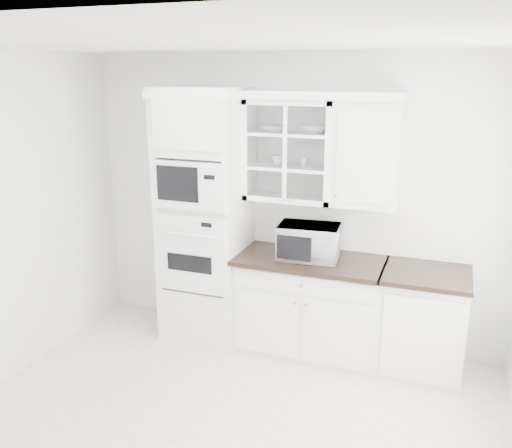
% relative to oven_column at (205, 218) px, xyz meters
% --- Properties ---
extents(ground, '(4.00, 3.50, 0.01)m').
position_rel_oven_column_xyz_m(ground, '(0.75, -1.42, -1.19)').
color(ground, beige).
rests_on(ground, ground).
extents(room_shell, '(4.00, 3.50, 2.70)m').
position_rel_oven_column_xyz_m(room_shell, '(0.75, -0.99, 0.58)').
color(room_shell, white).
rests_on(room_shell, ground).
extents(oven_column, '(0.76, 0.68, 2.40)m').
position_rel_oven_column_xyz_m(oven_column, '(0.00, 0.00, 0.00)').
color(oven_column, white).
rests_on(oven_column, ground).
extents(base_cabinet_run, '(1.32, 0.67, 0.92)m').
position_rel_oven_column_xyz_m(base_cabinet_run, '(1.03, 0.03, -0.74)').
color(base_cabinet_run, white).
rests_on(base_cabinet_run, ground).
extents(extra_base_cabinet, '(0.72, 0.67, 0.92)m').
position_rel_oven_column_xyz_m(extra_base_cabinet, '(2.03, 0.03, -0.74)').
color(extra_base_cabinet, white).
rests_on(extra_base_cabinet, ground).
extents(upper_cabinet_glass, '(0.80, 0.33, 0.90)m').
position_rel_oven_column_xyz_m(upper_cabinet_glass, '(0.78, 0.17, 0.65)').
color(upper_cabinet_glass, white).
rests_on(upper_cabinet_glass, room_shell).
extents(upper_cabinet_solid, '(0.55, 0.33, 0.90)m').
position_rel_oven_column_xyz_m(upper_cabinet_solid, '(1.46, 0.17, 0.65)').
color(upper_cabinet_solid, white).
rests_on(upper_cabinet_solid, room_shell).
extents(crown_molding, '(2.14, 0.38, 0.07)m').
position_rel_oven_column_xyz_m(crown_molding, '(0.68, 0.14, 1.14)').
color(crown_molding, white).
rests_on(crown_molding, room_shell).
extents(countertop_microwave, '(0.56, 0.48, 0.31)m').
position_rel_oven_column_xyz_m(countertop_microwave, '(1.01, 0.02, -0.13)').
color(countertop_microwave, white).
rests_on(countertop_microwave, base_cabinet_run).
extents(bowl_a, '(0.22, 0.22, 0.05)m').
position_rel_oven_column_xyz_m(bowl_a, '(0.63, 0.16, 0.84)').
color(bowl_a, white).
rests_on(bowl_a, upper_cabinet_glass).
extents(bowl_b, '(0.25, 0.25, 0.07)m').
position_rel_oven_column_xyz_m(bowl_b, '(0.98, 0.19, 0.84)').
color(bowl_b, white).
rests_on(bowl_b, upper_cabinet_glass).
extents(cup_a, '(0.13, 0.13, 0.09)m').
position_rel_oven_column_xyz_m(cup_a, '(0.66, 0.17, 0.56)').
color(cup_a, white).
rests_on(cup_a, upper_cabinet_glass).
extents(cup_b, '(0.10, 0.10, 0.08)m').
position_rel_oven_column_xyz_m(cup_b, '(0.90, 0.17, 0.55)').
color(cup_b, white).
rests_on(cup_b, upper_cabinet_glass).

